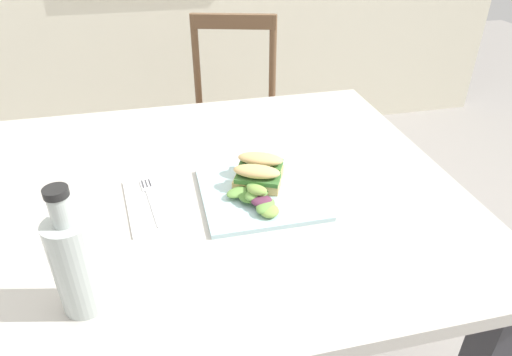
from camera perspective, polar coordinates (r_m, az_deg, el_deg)
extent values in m
cube|color=#BCB7AD|center=(1.06, -5.69, -1.63)|extent=(1.12, 0.96, 0.03)
cube|color=#2D2D33|center=(1.65, -24.30, -6.58)|extent=(0.07, 0.07, 0.71)
cube|color=#2D2D33|center=(1.71, 9.35, -2.34)|extent=(0.07, 0.07, 0.71)
cylinder|color=brown|center=(2.00, -8.12, -1.35)|extent=(0.03, 0.03, 0.43)
cylinder|color=brown|center=(1.97, 1.65, -1.63)|extent=(0.03, 0.03, 0.43)
cylinder|color=brown|center=(2.29, -6.70, 3.35)|extent=(0.03, 0.03, 0.43)
cylinder|color=brown|center=(2.26, 1.86, 3.17)|extent=(0.03, 0.03, 0.43)
cube|color=brown|center=(2.01, -3.01, 6.53)|extent=(0.49, 0.49, 0.02)
cylinder|color=brown|center=(2.12, -7.43, 14.07)|extent=(0.03, 0.03, 0.42)
cylinder|color=brown|center=(2.09, 2.08, 14.03)|extent=(0.03, 0.03, 0.42)
cube|color=brown|center=(2.05, -2.84, 18.88)|extent=(0.35, 0.13, 0.06)
cube|color=silver|center=(1.01, 0.52, -1.90)|extent=(0.26, 0.26, 0.01)
cube|color=#DBB270|center=(1.01, 0.10, -0.80)|extent=(0.11, 0.08, 0.02)
cube|color=#3D7033|center=(1.01, 0.17, 0.15)|extent=(0.11, 0.09, 0.01)
ellipsoid|color=#DBB270|center=(0.99, 0.10, 0.80)|extent=(0.11, 0.09, 0.02)
cube|color=#DBB270|center=(1.06, 0.56, 0.83)|extent=(0.11, 0.08, 0.02)
cube|color=#3D7033|center=(1.06, 0.63, 1.74)|extent=(0.11, 0.09, 0.01)
ellipsoid|color=#DBB270|center=(1.04, 0.57, 2.39)|extent=(0.11, 0.09, 0.02)
ellipsoid|color=#84A84C|center=(0.93, 1.66, -4.09)|extent=(0.05, 0.05, 0.02)
ellipsoid|color=#6B9E47|center=(0.97, 0.12, -1.45)|extent=(0.06, 0.07, 0.01)
ellipsoid|color=#6B9E47|center=(0.94, 1.18, -3.49)|extent=(0.06, 0.07, 0.02)
ellipsoid|color=#84A84C|center=(1.00, -0.71, -1.54)|extent=(0.05, 0.05, 0.01)
ellipsoid|color=#602D47|center=(0.95, 0.71, -2.86)|extent=(0.06, 0.05, 0.02)
ellipsoid|color=#518438|center=(0.97, -0.86, -2.36)|extent=(0.06, 0.06, 0.01)
ellipsoid|color=#6B9E47|center=(0.96, -0.20, -2.04)|extent=(0.06, 0.06, 0.02)
ellipsoid|color=#3D7033|center=(1.00, 1.17, -1.21)|extent=(0.06, 0.05, 0.01)
ellipsoid|color=#84A84C|center=(0.96, 0.11, -2.30)|extent=(0.05, 0.06, 0.01)
ellipsoid|color=#84A84C|center=(0.95, 0.14, -1.51)|extent=(0.05, 0.05, 0.02)
ellipsoid|color=#6B9E47|center=(0.99, -2.20, -1.76)|extent=(0.07, 0.05, 0.02)
cube|color=white|center=(1.01, -12.73, -3.12)|extent=(0.13, 0.22, 0.00)
cube|color=silver|center=(0.99, -12.52, -3.66)|extent=(0.03, 0.14, 0.00)
cube|color=silver|center=(1.06, -13.41, -0.92)|extent=(0.03, 0.05, 0.00)
cube|color=#38383D|center=(1.07, -13.06, -0.56)|extent=(0.01, 0.03, 0.00)
cube|color=#38383D|center=(1.07, -13.48, -0.64)|extent=(0.01, 0.03, 0.00)
cube|color=#38383D|center=(1.07, -13.90, -0.72)|extent=(0.01, 0.03, 0.00)
cylinder|color=black|center=(0.78, -21.05, -11.54)|extent=(0.07, 0.07, 0.12)
cylinder|color=#B2BCB7|center=(0.77, -21.41, -10.19)|extent=(0.07, 0.07, 0.17)
cylinder|color=#B2BCB7|center=(0.70, -23.11, -3.68)|extent=(0.03, 0.03, 0.05)
cylinder|color=black|center=(0.69, -23.64, -1.63)|extent=(0.04, 0.04, 0.01)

